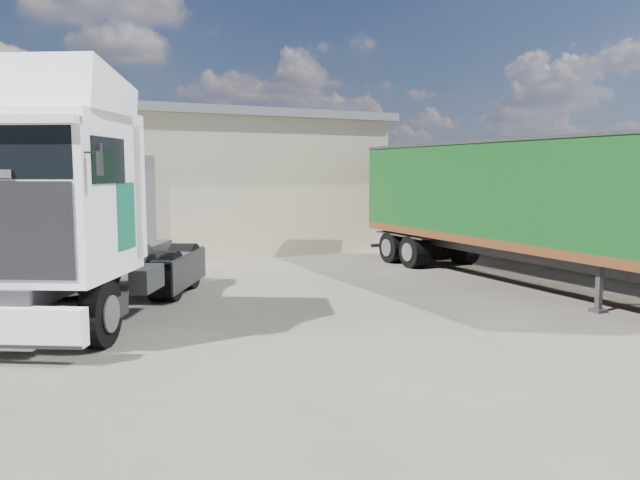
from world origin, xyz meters
name	(u,v)px	position (x,y,z in m)	size (l,w,h in m)	color
ground	(275,337)	(0.00, 0.00, 0.00)	(120.00, 120.00, 0.00)	#272420
brick_boundary_wall	(508,223)	(11.50, 6.00, 1.25)	(0.35, 26.00, 2.50)	maroon
tractor_unit	(66,221)	(-3.35, 2.63, 2.13)	(6.28, 7.82, 5.07)	black
box_trailer	(511,197)	(8.17, 2.49, 2.40)	(2.85, 11.89, 3.93)	#2D2D30
panel_van	(46,256)	(-3.53, 6.82, 0.92)	(2.35, 4.57, 1.79)	black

